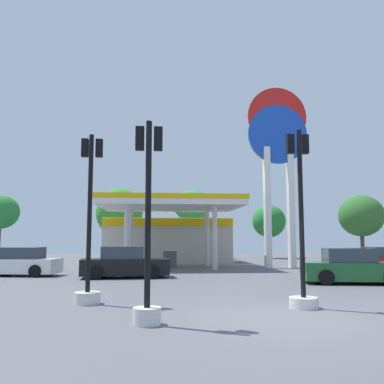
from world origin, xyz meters
name	(u,v)px	position (x,y,z in m)	size (l,w,h in m)	color
ground_plane	(279,318)	(0.00, 0.00, 0.00)	(90.00, 90.00, 0.00)	#56565B
gas_station	(168,234)	(-2.05, 23.47, 2.28)	(10.14, 12.83, 4.65)	beige
station_pole_sign	(278,151)	(5.30, 17.38, 7.90)	(4.12, 0.56, 12.40)	white
car_0	(19,263)	(-10.15, 12.70, 0.67)	(4.37, 2.40, 1.49)	black
car_1	(382,261)	(10.09, 13.31, 0.66)	(4.19, 2.09, 1.46)	black
car_2	(124,263)	(-4.57, 11.16, 0.70)	(4.46, 2.27, 1.55)	black
car_3	(352,267)	(5.52, 7.53, 0.69)	(4.52, 2.54, 1.53)	black
traffic_signal_0	(302,247)	(1.14, 1.45, 1.70)	(0.81, 0.81, 5.11)	silver
traffic_signal_1	(148,247)	(-3.21, -0.46, 1.74)	(0.65, 0.68, 4.72)	silver
traffic_signal_2	(89,247)	(-5.04, 2.72, 1.68)	(0.77, 0.77, 5.15)	silver
tree_0	(1,212)	(-17.49, 30.22, 4.41)	(3.39, 3.39, 6.01)	brown
tree_1	(119,213)	(-6.65, 32.08, 4.53)	(4.63, 4.63, 6.97)	brown
tree_2	(192,206)	(0.62, 31.53, 5.22)	(3.80, 3.80, 6.78)	brown
tree_3	(269,221)	(8.28, 30.91, 3.67)	(3.30, 3.30, 5.31)	brown
tree_4	(361,216)	(17.37, 29.80, 4.20)	(4.40, 4.40, 6.27)	brown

